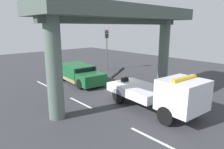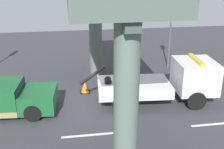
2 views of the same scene
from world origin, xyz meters
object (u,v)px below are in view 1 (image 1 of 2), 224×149
object	(u,v)px
traffic_cone_orange	(129,85)
traffic_light_near	(107,41)
towed_van_green	(79,74)
tow_truck_white	(161,93)

from	to	relation	value
traffic_cone_orange	traffic_light_near	bearing A→B (deg)	152.79
towed_van_green	traffic_cone_orange	size ratio (longest dim) A/B	8.04
tow_truck_white	towed_van_green	distance (m)	8.94
traffic_light_near	traffic_cone_orange	distance (m)	8.49
traffic_light_near	traffic_cone_orange	xyz separation A→B (m)	(7.04, -3.62, -3.05)
towed_van_green	tow_truck_white	bearing A→B (deg)	-0.41
towed_van_green	traffic_cone_orange	xyz separation A→B (m)	(4.48, 1.86, -0.46)
towed_van_green	traffic_cone_orange	distance (m)	4.87
tow_truck_white	towed_van_green	size ratio (longest dim) A/B	1.37
tow_truck_white	traffic_cone_orange	bearing A→B (deg)	156.62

